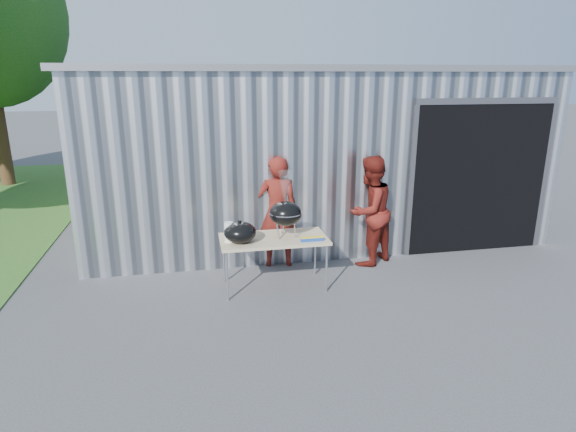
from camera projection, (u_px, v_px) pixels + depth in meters
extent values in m
plane|color=#404043|center=(313.00, 312.00, 6.23)|extent=(80.00, 80.00, 0.00)
cube|color=silver|center=(296.00, 145.00, 10.38)|extent=(8.00, 6.00, 3.00)
cube|color=slate|center=(297.00, 70.00, 9.95)|extent=(8.20, 6.20, 0.10)
cube|color=black|center=(461.00, 173.00, 8.64)|extent=(2.40, 1.20, 2.50)
cube|color=#4C4C51|center=(488.00, 101.00, 7.74)|extent=(2.52, 0.08, 0.10)
cylinder|color=#442D19|center=(2.00, 144.00, 13.15)|extent=(0.36, 0.36, 2.26)
cube|color=tan|center=(274.00, 239.00, 6.76)|extent=(1.50, 0.75, 0.04)
cylinder|color=silver|center=(227.00, 276.00, 6.44)|extent=(0.03, 0.03, 0.71)
cylinder|color=silver|center=(326.00, 268.00, 6.70)|extent=(0.03, 0.03, 0.71)
cylinder|color=silver|center=(224.00, 259.00, 7.04)|extent=(0.03, 0.03, 0.71)
cylinder|color=silver|center=(315.00, 253.00, 7.30)|extent=(0.03, 0.03, 0.71)
ellipsoid|color=black|center=(285.00, 213.00, 6.71)|extent=(0.45, 0.45, 0.34)
cylinder|color=silver|center=(285.00, 213.00, 6.70)|extent=(0.46, 0.46, 0.02)
cylinder|color=silver|center=(285.00, 212.00, 6.70)|extent=(0.44, 0.44, 0.01)
cylinder|color=silver|center=(284.00, 226.00, 6.90)|extent=(0.02, 0.02, 0.24)
cylinder|color=silver|center=(278.00, 231.00, 6.68)|extent=(0.02, 0.02, 0.24)
cylinder|color=silver|center=(295.00, 230.00, 6.73)|extent=(0.02, 0.02, 0.24)
cylinder|color=#C76347|center=(275.00, 211.00, 6.67)|extent=(0.02, 0.14, 0.02)
cylinder|color=#C76347|center=(278.00, 211.00, 6.67)|extent=(0.02, 0.14, 0.02)
cylinder|color=#C76347|center=(280.00, 211.00, 6.68)|extent=(0.02, 0.14, 0.02)
cylinder|color=#C76347|center=(283.00, 211.00, 6.69)|extent=(0.02, 0.14, 0.02)
cylinder|color=#C76347|center=(285.00, 211.00, 6.69)|extent=(0.02, 0.14, 0.02)
cylinder|color=#C76347|center=(288.00, 211.00, 6.70)|extent=(0.02, 0.14, 0.02)
cylinder|color=#C76347|center=(290.00, 210.00, 6.71)|extent=(0.02, 0.14, 0.02)
cylinder|color=#C76347|center=(293.00, 210.00, 6.71)|extent=(0.02, 0.14, 0.02)
cylinder|color=#C76347|center=(295.00, 210.00, 6.72)|extent=(0.02, 0.14, 0.02)
cone|color=silver|center=(285.00, 191.00, 6.61)|extent=(0.20, 0.20, 0.55)
ellipsoid|color=black|center=(240.00, 232.00, 6.53)|extent=(0.44, 0.44, 0.29)
cylinder|color=black|center=(240.00, 221.00, 6.49)|extent=(0.05, 0.05, 0.03)
cylinder|color=white|center=(229.00, 232.00, 6.55)|extent=(0.12, 0.12, 0.28)
cube|color=white|center=(233.00, 232.00, 6.83)|extent=(0.20, 0.15, 0.10)
cube|color=#173D96|center=(312.00, 239.00, 6.61)|extent=(0.32, 0.05, 0.05)
cube|color=yellow|center=(312.00, 237.00, 6.60)|extent=(0.32, 0.05, 0.01)
imported|color=#5D1711|center=(278.00, 212.00, 7.54)|extent=(0.68, 0.49, 1.77)
imported|color=#5D1711|center=(369.00, 211.00, 7.62)|extent=(1.08, 1.03, 1.76)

